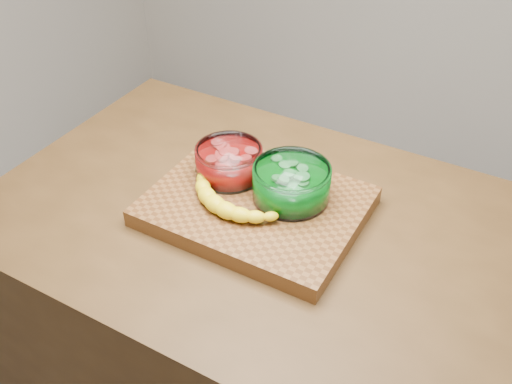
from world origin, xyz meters
The scene contains 5 objects.
counter centered at (0.00, 0.00, 0.45)m, with size 1.20×0.80×0.90m, color #4B3016.
cutting_board centered at (0.00, 0.00, 0.92)m, with size 0.45×0.35×0.04m, color brown.
bowl_red centered at (-0.10, 0.05, 0.97)m, with size 0.15×0.15×0.07m.
bowl_green centered at (0.06, 0.04, 0.98)m, with size 0.17×0.17×0.08m.
banana centered at (-0.04, -0.03, 0.96)m, with size 0.26×0.16×0.04m, color yellow, non-canonical shape.
Camera 1 is at (0.47, -0.83, 1.72)m, focal length 40.00 mm.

